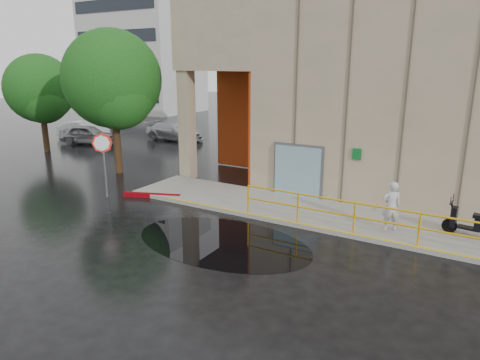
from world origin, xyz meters
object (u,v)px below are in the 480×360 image
Objects in this scene: tree_far at (41,91)px; tree_near at (114,83)px; car_c at (174,131)px; car_b at (84,130)px; car_a at (88,134)px; person at (391,206)px; red_curb at (152,195)px; stop_sign at (103,151)px; scooter at (472,215)px.

tree_near is at bearing -11.73° from tree_far.
car_c is at bearing 59.91° from tree_far.
tree_near is at bearing -131.49° from car_b.
person is at bearing -125.33° from car_a.
red_curb is at bearing -130.83° from car_b.
person is at bearing -8.26° from tree_far.
tree_far is (-10.35, 4.82, 1.75)m from stop_sign.
stop_sign is 13.08m from car_a.
car_b is at bearing 38.86° from car_a.
car_c is 0.64× the size of tree_near.
person is 19.90m from car_c.
red_curb is 0.54× the size of car_c.
car_a is 0.54× the size of tree_near.
person is 9.31m from red_curb.
car_c is at bearing 124.88° from red_curb.
person reaches higher than scooter.
car_a is at bearing -46.32° from person.
tree_far is at bearing -38.21° from person.
red_curb is at bearing -165.87° from scooter.
car_b is at bearing 171.64° from scooter.
tree_far is at bearing 160.07° from car_a.
scooter reaches higher than car_a.
car_b is 5.50m from tree_far.
red_curb is at bearing -139.59° from car_a.
tree_far reaches higher than stop_sign.
stop_sign is at bearing -24.98° from tree_far.
tree_far is at bearing 134.12° from stop_sign.
car_b is at bearing 149.16° from red_curb.
tree_near is at bearing -176.29° from scooter.
scooter is 0.27× the size of tree_far.
car_c is at bearing 96.13° from stop_sign.
person is 11.04m from stop_sign.
scooter is 0.67× the size of red_curb.
car_b is (-1.77, 1.11, -0.01)m from car_a.
car_c is at bearing 112.62° from tree_near.
stop_sign is at bearing -151.20° from red_curb.
tree_far reaches higher than car_c.
tree_near is (-15.56, 0.72, 3.55)m from scooter.
car_b is at bearing 148.50° from tree_near.
stop_sign is 15.15m from car_b.
scooter is 11.61m from red_curb.
car_c is (-7.78, 11.17, 0.55)m from red_curb.
stop_sign is 0.69× the size of car_b.
tree_near reaches higher than scooter.
tree_near is at bearing -156.26° from car_c.
car_b is at bearing 111.97° from tree_far.
red_curb is 15.96m from car_b.
person is 13.83m from tree_near.
red_curb is (-9.23, -0.85, -0.87)m from person.
tree_near is at bearing 150.76° from red_curb.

